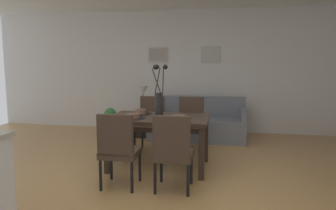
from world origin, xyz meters
TOP-DOWN VIEW (x-y plane):
  - ground_plane at (0.00, 0.00)m, footprint 9.00×9.00m
  - back_wall_panel at (0.00, 3.25)m, footprint 9.00×0.10m
  - dining_table at (-0.12, 0.64)m, footprint 1.40×0.88m
  - dining_chair_near_left at (-0.43, -0.21)m, footprint 0.45×0.45m
  - dining_chair_near_right at (-0.45, 1.47)m, footprint 0.47×0.47m
  - dining_chair_far_left at (0.22, -0.18)m, footprint 0.45×0.45m
  - dining_chair_far_right at (0.22, 1.52)m, footprint 0.45×0.45m
  - centerpiece_vase at (-0.12, 0.64)m, footprint 0.21×0.23m
  - placemat_near_left at (-0.44, 0.44)m, footprint 0.32×0.32m
  - bowl_near_left at (-0.44, 0.44)m, footprint 0.17×0.17m
  - placemat_near_right at (-0.44, 0.84)m, footprint 0.32×0.32m
  - bowl_near_right at (-0.44, 0.84)m, footprint 0.17×0.17m
  - placemat_far_left at (0.19, 0.44)m, footprint 0.32×0.32m
  - bowl_far_left at (0.19, 0.44)m, footprint 0.17×0.17m
  - sofa at (0.25, 2.51)m, footprint 1.85×0.84m
  - side_table at (-0.85, 2.46)m, footprint 0.36×0.36m
  - table_lamp at (-0.85, 2.46)m, footprint 0.22×0.22m
  - framed_picture_left at (-0.69, 3.18)m, footprint 0.43×0.03m
  - framed_picture_center at (0.45, 3.18)m, footprint 0.41×0.03m
  - potted_plant at (-1.32, 1.79)m, footprint 0.36×0.36m

SIDE VIEW (x-z plane):
  - ground_plane at x=0.00m, z-range 0.00..0.00m
  - side_table at x=-0.85m, z-range 0.00..0.52m
  - sofa at x=0.25m, z-range -0.12..0.68m
  - potted_plant at x=-1.32m, z-range 0.04..0.71m
  - dining_chair_near_left at x=-0.43m, z-range 0.05..0.97m
  - dining_chair_near_right at x=-0.45m, z-range 0.05..0.97m
  - dining_chair_far_left at x=0.22m, z-range 0.05..0.97m
  - dining_chair_far_right at x=0.22m, z-range 0.05..0.97m
  - dining_table at x=-0.12m, z-range 0.28..1.02m
  - placemat_near_left at x=-0.44m, z-range 0.74..0.75m
  - placemat_near_right at x=-0.44m, z-range 0.74..0.75m
  - placemat_far_left at x=0.19m, z-range 0.74..0.75m
  - bowl_near_left at x=-0.44m, z-range 0.75..0.81m
  - bowl_near_right at x=-0.44m, z-range 0.75..0.81m
  - bowl_far_left at x=0.19m, z-range 0.75..0.81m
  - table_lamp at x=-0.85m, z-range 0.64..1.15m
  - centerpiece_vase at x=-0.12m, z-range 0.66..1.39m
  - back_wall_panel at x=0.00m, z-range 0.00..2.60m
  - framed_picture_left at x=-0.69m, z-range 1.50..1.81m
  - framed_picture_center at x=0.45m, z-range 1.48..1.83m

